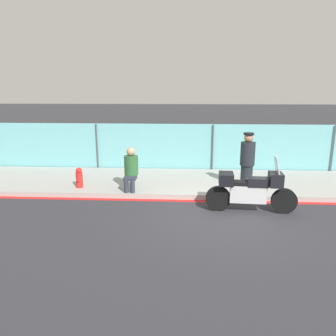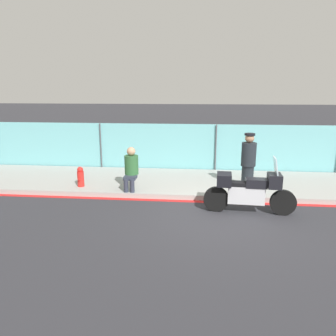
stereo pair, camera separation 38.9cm
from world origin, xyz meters
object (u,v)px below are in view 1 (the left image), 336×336
at_px(motorcycle, 250,190).
at_px(fire_hydrant, 79,178).
at_px(officer_standing, 247,160).
at_px(person_seated_on_curb, 131,167).

bearing_deg(motorcycle, fire_hydrant, 167.87).
distance_m(motorcycle, officer_standing, 1.74).
bearing_deg(fire_hydrant, officer_standing, 3.67).
bearing_deg(person_seated_on_curb, motorcycle, -21.09).
height_order(motorcycle, officer_standing, officer_standing).
xyz_separation_m(person_seated_on_curb, fire_hydrant, (-1.61, 0.10, -0.39)).
bearing_deg(motorcycle, officer_standing, 86.81).
xyz_separation_m(officer_standing, fire_hydrant, (-5.06, -0.32, -0.54)).
xyz_separation_m(motorcycle, person_seated_on_curb, (-3.26, 1.26, 0.25)).
xyz_separation_m(motorcycle, officer_standing, (0.20, 1.68, 0.40)).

